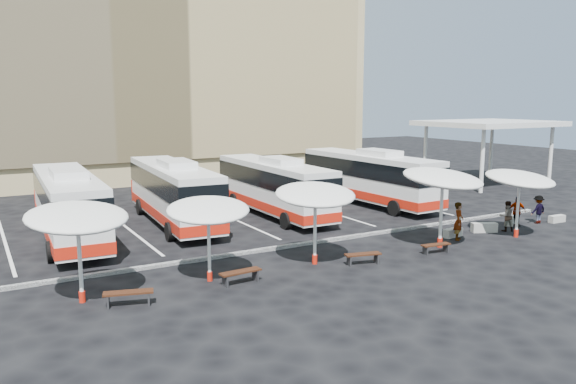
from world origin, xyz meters
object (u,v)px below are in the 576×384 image
sunshade_2 (315,195)px  wood_bench_1 (240,274)px  bus_3 (369,176)px  wood_bench_3 (436,246)px  sunshade_3 (443,179)px  passenger_3 (538,209)px  bus_0 (68,203)px  sunshade_4 (520,179)px  sunshade_1 (208,210)px  passenger_2 (517,211)px  sunshade_0 (77,218)px  bus_1 (173,191)px  bus_2 (273,185)px  conc_bench_2 (512,221)px  wood_bench_2 (363,256)px  passenger_0 (459,221)px  conc_bench_3 (557,219)px  wood_bench_0 (128,295)px  conc_bench_0 (453,233)px  passenger_1 (507,216)px

sunshade_2 → wood_bench_1: sunshade_2 is taller
bus_3 → wood_bench_3: bus_3 is taller
bus_3 → sunshade_2: bus_3 is taller
sunshade_3 → passenger_3: sunshade_3 is taller
bus_0 → sunshade_4: (19.82, -10.73, 1.11)m
sunshade_1 → passenger_2: sunshade_1 is taller
sunshade_0 → passenger_2: sunshade_0 is taller
sunshade_4 → bus_1: bearing=140.2°
bus_2 → conc_bench_2: (10.31, -9.06, -1.61)m
wood_bench_2 → passenger_0: passenger_0 is taller
conc_bench_2 → conc_bench_3: bearing=-17.7°
wood_bench_2 → passenger_2: passenger_2 is taller
conc_bench_2 → passenger_3: bearing=-18.2°
bus_2 → sunshade_2: bus_2 is taller
wood_bench_0 → passenger_3: 23.42m
wood_bench_1 → conc_bench_0: bearing=5.9°
sunshade_0 → conc_bench_0: 18.35m
bus_2 → wood_bench_0: 16.00m
bus_0 → passenger_1: 22.64m
wood_bench_2 → sunshade_4: bearing=-0.3°
wood_bench_0 → passenger_1: passenger_1 is taller
bus_3 → conc_bench_2: (3.09, -9.01, -1.68)m
wood_bench_0 → passenger_2: passenger_2 is taller
bus_0 → wood_bench_2: (10.10, -10.69, -1.50)m
conc_bench_3 → bus_0: bearing=158.9°
sunshade_0 → passenger_0: sunshade_0 is taller
wood_bench_3 → conc_bench_0: (3.00, 1.85, -0.12)m
conc_bench_2 → passenger_3: (1.53, -0.50, 0.58)m
wood_bench_3 → sunshade_2: bearing=166.7°
bus_1 → sunshade_1: (-2.09, -10.52, 0.91)m
bus_0 → passenger_0: size_ratio=6.10×
bus_2 → passenger_1: (8.72, -9.99, -1.02)m
bus_1 → conc_bench_0: size_ratio=10.13×
sunshade_4 → conc_bench_0: sunshade_4 is taller
sunshade_2 → passenger_2: bearing=2.3°
bus_3 → conc_bench_2: bus_3 is taller
sunshade_1 → passenger_1: sunshade_1 is taller
sunshade_1 → wood_bench_2: bearing=-10.4°
sunshade_0 → wood_bench_3: (15.13, -1.48, -2.66)m
sunshade_3 → passenger_3: (8.59, 1.06, -2.49)m
wood_bench_3 → passenger_0: passenger_0 is taller
sunshade_4 → conc_bench_2: size_ratio=3.06×
sunshade_1 → sunshade_2: (4.75, -0.11, 0.20)m
sunshade_0 → sunshade_2: bearing=-0.8°
conc_bench_3 → conc_bench_0: bearing=176.5°
bus_0 → passenger_1: (20.47, -9.62, -1.06)m
sunshade_2 → passenger_1: bearing=-0.1°
conc_bench_2 → passenger_2: bearing=-111.1°
wood_bench_3 → passenger_0: size_ratio=0.77×
wood_bench_3 → conc_bench_0: size_ratio=1.26×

